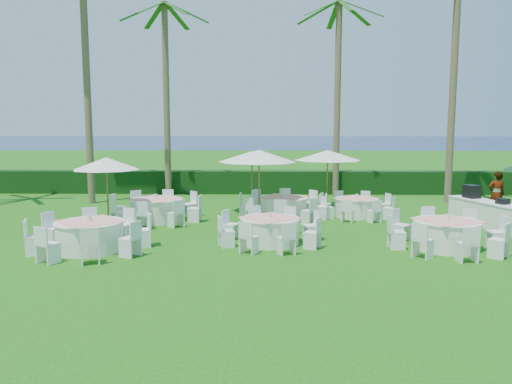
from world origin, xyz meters
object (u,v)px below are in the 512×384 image
banquet_table_b (270,230)px  buffet_table (493,214)px  staff_person (496,194)px  banquet_table_c (447,234)px  umbrella_a (106,164)px  banquet_table_a (90,235)px  banquet_table_f (357,207)px  banquet_table_e (283,207)px  umbrella_c (252,157)px  umbrella_b (259,156)px  umbrella_d (328,155)px  banquet_table_d (156,209)px

banquet_table_b → buffet_table: buffet_table is taller
banquet_table_b → staff_person: staff_person is taller
banquet_table_c → umbrella_a: bearing=165.5°
banquet_table_a → umbrella_a: (-0.51, 3.28, 1.82)m
banquet_table_a → banquet_table_f: 10.32m
banquet_table_e → umbrella_c: size_ratio=1.23×
buffet_table → staff_person: staff_person is taller
banquet_table_f → umbrella_b: (-3.85, -0.87, 2.06)m
umbrella_d → buffet_table: umbrella_d is taller
banquet_table_f → banquet_table_a: bearing=-146.9°
umbrella_d → umbrella_a: bearing=-152.4°
banquet_table_e → umbrella_b: (-0.92, -0.40, 2.01)m
banquet_table_d → umbrella_a: 2.63m
banquet_table_e → buffet_table: 7.52m
banquet_table_d → buffet_table: buffet_table is taller
umbrella_c → buffet_table: umbrella_c is taller
banquet_table_a → umbrella_a: size_ratio=1.35×
banquet_table_a → umbrella_d: size_ratio=1.18×
banquet_table_c → umbrella_c: umbrella_c is taller
buffet_table → banquet_table_c: bearing=-131.0°
banquet_table_c → banquet_table_f: 5.46m
banquet_table_a → banquet_table_d: (0.90, 4.55, -0.00)m
umbrella_d → staff_person: 6.85m
banquet_table_a → banquet_table_c: banquet_table_a is taller
banquet_table_d → umbrella_c: size_ratio=1.24×
banquet_table_d → banquet_table_a: bearing=-101.2°
banquet_table_a → banquet_table_e: 7.70m
umbrella_b → buffet_table: (8.27, -1.20, -1.96)m
banquet_table_a → umbrella_a: 3.78m
umbrella_b → umbrella_d: size_ratio=0.98×
banquet_table_e → umbrella_a: size_ratio=1.36×
banquet_table_f → umbrella_d: umbrella_d is taller
umbrella_c → buffet_table: 9.25m
umbrella_a → buffet_table: umbrella_a is taller
banquet_table_d → umbrella_b: umbrella_b is taller
banquet_table_e → umbrella_d: umbrella_d is taller
banquet_table_c → buffet_table: bearing=49.0°
banquet_table_e → umbrella_b: umbrella_b is taller
banquet_table_f → buffet_table: buffet_table is taller
banquet_table_c → staff_person: 6.49m
banquet_table_a → umbrella_c: (4.47, 6.44, 1.88)m
umbrella_b → buffet_table: 8.58m
banquet_table_c → banquet_table_e: size_ratio=1.00×
buffet_table → banquet_table_a: bearing=-164.7°
banquet_table_d → umbrella_b: 4.38m
banquet_table_a → umbrella_d: umbrella_d is taller
banquet_table_e → banquet_table_a: bearing=-137.8°
staff_person → buffet_table: bearing=64.2°
umbrella_c → umbrella_d: 3.42m
buffet_table → banquet_table_f: bearing=154.9°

